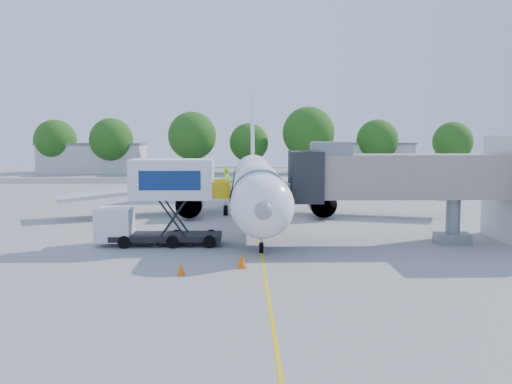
{
  "coord_description": "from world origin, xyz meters",
  "views": [
    {
      "loc": [
        -1.12,
        -43.16,
        7.21
      ],
      "look_at": [
        -0.22,
        -5.04,
        3.2
      ],
      "focal_mm": 40.0,
      "sensor_mm": 36.0,
      "label": 1
    }
  ],
  "objects_px": {
    "catering_hiloader": "(162,202)",
    "ground_tug": "(267,272)",
    "aircraft": "(256,184)",
    "jet_bridge": "(385,177)"
  },
  "relations": [
    {
      "from": "jet_bridge",
      "to": "aircraft",
      "type": "bearing_deg",
      "value": 125.7
    },
    {
      "from": "catering_hiloader",
      "to": "ground_tug",
      "type": "xyz_separation_m",
      "value": [
        6.27,
        -9.96,
        -2.07
      ]
    },
    {
      "from": "aircraft",
      "to": "catering_hiloader",
      "type": "bearing_deg",
      "value": -119.37
    },
    {
      "from": "catering_hiloader",
      "to": "ground_tug",
      "type": "distance_m",
      "value": 11.95
    },
    {
      "from": "aircraft",
      "to": "ground_tug",
      "type": "xyz_separation_m",
      "value": [
        0.01,
        -21.08,
        -2.26
      ]
    },
    {
      "from": "jet_bridge",
      "to": "catering_hiloader",
      "type": "distance_m",
      "value": 14.34
    },
    {
      "from": "ground_tug",
      "to": "jet_bridge",
      "type": "bearing_deg",
      "value": 76.25
    },
    {
      "from": "catering_hiloader",
      "to": "ground_tug",
      "type": "height_order",
      "value": "catering_hiloader"
    },
    {
      "from": "ground_tug",
      "to": "catering_hiloader",
      "type": "bearing_deg",
      "value": 147.17
    },
    {
      "from": "aircraft",
      "to": "catering_hiloader",
      "type": "height_order",
      "value": "aircraft"
    }
  ]
}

